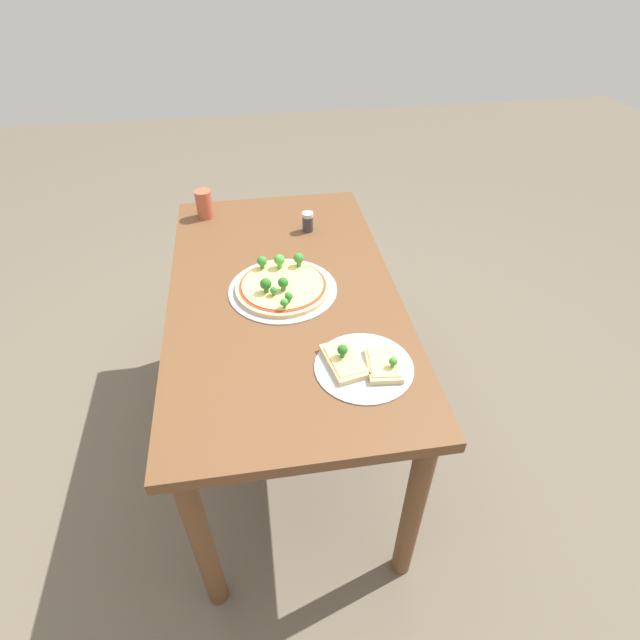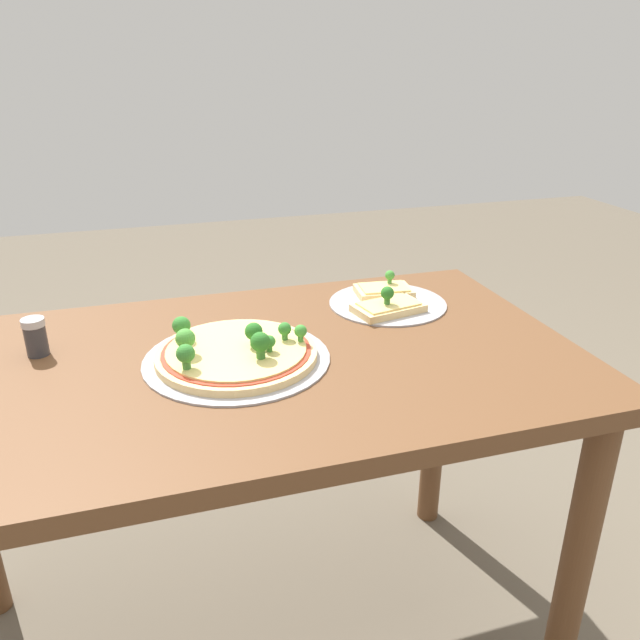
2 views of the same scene
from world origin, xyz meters
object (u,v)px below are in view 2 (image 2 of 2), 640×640
object	(u,v)px
pizza_tray_slice	(387,300)
condiment_shaker	(35,337)
dining_table	(240,409)
pizza_tray_whole	(236,352)

from	to	relation	value
pizza_tray_slice	condiment_shaker	world-z (taller)	condiment_shaker
dining_table	condiment_shaker	bearing A→B (deg)	-19.94
dining_table	condiment_shaker	distance (m)	0.40
pizza_tray_whole	condiment_shaker	distance (m)	0.37
dining_table	pizza_tray_slice	distance (m)	0.42
dining_table	pizza_tray_slice	bearing A→B (deg)	-154.63
pizza_tray_whole	dining_table	bearing A→B (deg)	166.35
condiment_shaker	pizza_tray_slice	bearing A→B (deg)	-176.28
dining_table	pizza_tray_slice	size ratio (longest dim) A/B	4.89
dining_table	condiment_shaker	world-z (taller)	condiment_shaker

